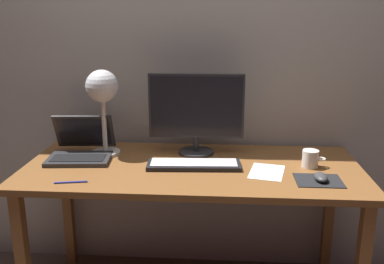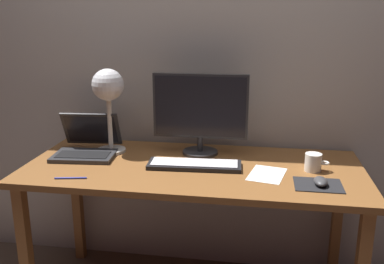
{
  "view_description": "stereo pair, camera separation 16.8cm",
  "coord_description": "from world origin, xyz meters",
  "px_view_note": "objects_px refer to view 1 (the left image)",
  "views": [
    {
      "loc": [
        0.13,
        -1.93,
        1.44
      ],
      "look_at": [
        0.0,
        -0.05,
        0.92
      ],
      "focal_mm": 40.17,
      "sensor_mm": 36.0,
      "label": 1
    },
    {
      "loc": [
        0.3,
        -1.91,
        1.44
      ],
      "look_at": [
        0.0,
        -0.05,
        0.92
      ],
      "focal_mm": 40.17,
      "sensor_mm": 36.0,
      "label": 2
    }
  ],
  "objects_px": {
    "monitor": "(196,110)",
    "mouse": "(321,177)",
    "coffee_mug": "(311,159)",
    "desk_lamp": "(102,92)",
    "pen": "(71,182)",
    "keyboard_main": "(194,165)",
    "laptop": "(82,145)"
  },
  "relations": [
    {
      "from": "laptop",
      "to": "desk_lamp",
      "type": "height_order",
      "value": "desk_lamp"
    },
    {
      "from": "monitor",
      "to": "mouse",
      "type": "height_order",
      "value": "monitor"
    },
    {
      "from": "monitor",
      "to": "keyboard_main",
      "type": "height_order",
      "value": "monitor"
    },
    {
      "from": "monitor",
      "to": "pen",
      "type": "relative_size",
      "value": 3.44
    },
    {
      "from": "monitor",
      "to": "mouse",
      "type": "xyz_separation_m",
      "value": [
        0.56,
        -0.34,
        -0.21
      ]
    },
    {
      "from": "laptop",
      "to": "coffee_mug",
      "type": "bearing_deg",
      "value": -4.0
    },
    {
      "from": "desk_lamp",
      "to": "coffee_mug",
      "type": "relative_size",
      "value": 3.92
    },
    {
      "from": "monitor",
      "to": "keyboard_main",
      "type": "bearing_deg",
      "value": -89.62
    },
    {
      "from": "laptop",
      "to": "mouse",
      "type": "height_order",
      "value": "laptop"
    },
    {
      "from": "desk_lamp",
      "to": "coffee_mug",
      "type": "height_order",
      "value": "desk_lamp"
    },
    {
      "from": "coffee_mug",
      "to": "pen",
      "type": "xyz_separation_m",
      "value": [
        -1.06,
        -0.27,
        -0.04
      ]
    },
    {
      "from": "monitor",
      "to": "coffee_mug",
      "type": "bearing_deg",
      "value": -16.79
    },
    {
      "from": "monitor",
      "to": "desk_lamp",
      "type": "distance_m",
      "value": 0.48
    },
    {
      "from": "pen",
      "to": "mouse",
      "type": "bearing_deg",
      "value": 4.96
    },
    {
      "from": "desk_lamp",
      "to": "mouse",
      "type": "bearing_deg",
      "value": -16.49
    },
    {
      "from": "mouse",
      "to": "coffee_mug",
      "type": "relative_size",
      "value": 0.86
    },
    {
      "from": "monitor",
      "to": "pen",
      "type": "height_order",
      "value": "monitor"
    },
    {
      "from": "pen",
      "to": "laptop",
      "type": "bearing_deg",
      "value": 99.86
    },
    {
      "from": "keyboard_main",
      "to": "laptop",
      "type": "xyz_separation_m",
      "value": [
        -0.57,
        0.12,
        0.05
      ]
    },
    {
      "from": "monitor",
      "to": "desk_lamp",
      "type": "xyz_separation_m",
      "value": [
        -0.47,
        -0.04,
        0.09
      ]
    },
    {
      "from": "pen",
      "to": "monitor",
      "type": "bearing_deg",
      "value": 40.46
    },
    {
      "from": "mouse",
      "to": "coffee_mug",
      "type": "xyz_separation_m",
      "value": [
        -0.01,
        0.18,
        0.02
      ]
    },
    {
      "from": "monitor",
      "to": "pen",
      "type": "xyz_separation_m",
      "value": [
        -0.51,
        -0.44,
        -0.22
      ]
    },
    {
      "from": "mouse",
      "to": "pen",
      "type": "distance_m",
      "value": 1.08
    },
    {
      "from": "laptop",
      "to": "coffee_mug",
      "type": "relative_size",
      "value": 2.94
    },
    {
      "from": "monitor",
      "to": "mouse",
      "type": "relative_size",
      "value": 5.02
    },
    {
      "from": "keyboard_main",
      "to": "coffee_mug",
      "type": "height_order",
      "value": "coffee_mug"
    },
    {
      "from": "keyboard_main",
      "to": "pen",
      "type": "bearing_deg",
      "value": -155.51
    },
    {
      "from": "keyboard_main",
      "to": "coffee_mug",
      "type": "distance_m",
      "value": 0.55
    },
    {
      "from": "laptop",
      "to": "coffee_mug",
      "type": "xyz_separation_m",
      "value": [
        1.12,
        -0.08,
        -0.02
      ]
    },
    {
      "from": "desk_lamp",
      "to": "coffee_mug",
      "type": "bearing_deg",
      "value": -7.05
    },
    {
      "from": "laptop",
      "to": "pen",
      "type": "bearing_deg",
      "value": -80.14
    }
  ]
}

